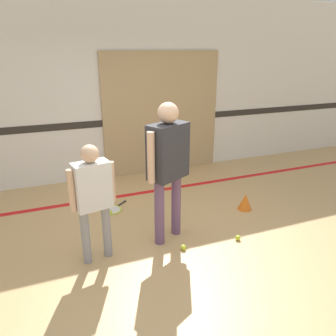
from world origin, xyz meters
TOP-DOWN VIEW (x-y plane):
  - ground_plane at (0.00, 0.00)m, footprint 16.00×16.00m
  - wall_back at (0.00, 2.57)m, footprint 16.00×0.07m
  - wall_panel at (0.92, 2.51)m, footprint 2.26×0.05m
  - floor_stripe at (0.00, 1.59)m, footprint 14.40×0.10m
  - person_instructor at (0.11, 0.14)m, footprint 0.59×0.46m
  - person_student_left at (-0.80, 0.02)m, footprint 0.51×0.28m
  - racket_spare_on_floor at (-0.39, 1.16)m, footprint 0.50×0.44m
  - tennis_ball_near_instructor at (0.19, -0.18)m, footprint 0.07×0.07m
  - tennis_ball_by_spare_racket at (-0.45, 1.04)m, footprint 0.07×0.07m
  - tennis_ball_stray_left at (0.91, -0.23)m, footprint 0.07×0.07m
  - training_cone at (1.48, 0.46)m, footprint 0.21×0.21m

SIDE VIEW (x-z plane):
  - ground_plane at x=0.00m, z-range 0.00..0.00m
  - floor_stripe at x=0.00m, z-range 0.00..0.01m
  - racket_spare_on_floor at x=-0.39m, z-range -0.01..0.03m
  - tennis_ball_near_instructor at x=0.19m, z-range 0.00..0.07m
  - tennis_ball_by_spare_racket at x=-0.45m, z-range 0.00..0.07m
  - tennis_ball_stray_left at x=0.91m, z-range 0.00..0.07m
  - training_cone at x=1.48m, z-range 0.00..0.25m
  - person_student_left at x=-0.80m, z-range 0.16..1.52m
  - person_instructor at x=0.11m, z-range 0.20..1.93m
  - wall_panel at x=0.92m, z-range 0.00..2.26m
  - wall_back at x=0.00m, z-range 0.00..3.20m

